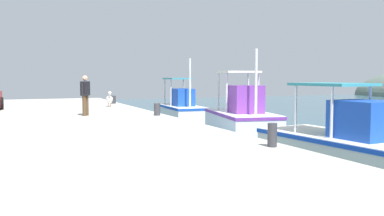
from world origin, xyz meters
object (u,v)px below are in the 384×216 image
(fishing_boat_third, at_px, (346,141))
(mooring_bollard_nearest, at_px, (113,100))
(fishing_boat_second, at_px, (241,118))
(fisherman_standing, at_px, (85,94))
(mooring_bollard_second, at_px, (157,109))
(pelican, at_px, (109,99))
(fishing_boat_nearest, at_px, (180,109))
(mooring_bollard_third, at_px, (272,135))

(fishing_boat_third, distance_m, mooring_bollard_nearest, 15.72)
(fishing_boat_second, distance_m, fishing_boat_third, 5.95)
(fisherman_standing, relative_size, mooring_bollard_second, 3.26)
(pelican, height_order, mooring_bollard_second, pelican)
(fisherman_standing, distance_m, mooring_bollard_second, 2.97)
(fishing_boat_second, bearing_deg, mooring_bollard_nearest, -161.12)
(fishing_boat_third, distance_m, fisherman_standing, 10.16)
(fishing_boat_second, distance_m, fisherman_standing, 6.43)
(fishing_boat_nearest, distance_m, pelican, 3.86)
(fishing_boat_third, bearing_deg, pelican, -163.37)
(fishing_boat_second, relative_size, fisherman_standing, 2.98)
(fishing_boat_nearest, distance_m, fishing_boat_third, 12.32)
(fishing_boat_nearest, height_order, mooring_bollard_third, fishing_boat_nearest)
(fishing_boat_nearest, bearing_deg, fishing_boat_third, 0.61)
(fishing_boat_third, height_order, mooring_bollard_nearest, fishing_boat_third)
(mooring_bollard_nearest, relative_size, mooring_bollard_second, 0.94)
(fishing_boat_nearest, xyz_separation_m, mooring_bollard_second, (5.14, -3.03, 0.43))
(fishing_boat_third, relative_size, fisherman_standing, 3.30)
(mooring_bollard_third, bearing_deg, pelican, -177.03)
(fishing_boat_second, bearing_deg, fishing_boat_nearest, -178.16)
(mooring_bollard_nearest, distance_m, mooring_bollard_second, 8.21)
(pelican, height_order, fisherman_standing, fisherman_standing)
(fishing_boat_nearest, xyz_separation_m, pelican, (-0.69, -3.75, 0.58))
(fishing_boat_second, xyz_separation_m, mooring_bollard_third, (6.98, -3.23, 0.37))
(fishing_boat_nearest, bearing_deg, mooring_bollard_second, -30.49)
(fishing_boat_third, relative_size, mooring_bollard_second, 10.78)
(mooring_bollard_nearest, bearing_deg, mooring_bollard_second, 0.00)
(mooring_bollard_third, bearing_deg, fisherman_standing, -163.76)
(fishing_boat_nearest, relative_size, fisherman_standing, 2.94)
(pelican, xyz_separation_m, mooring_bollard_second, (5.83, 0.73, -0.15))
(fishing_boat_second, xyz_separation_m, pelican, (-7.07, -3.96, 0.50))
(fishing_boat_nearest, distance_m, mooring_bollard_nearest, 4.33)
(fisherman_standing, height_order, mooring_bollard_third, fisherman_standing)
(fishing_boat_nearest, bearing_deg, pelican, -100.40)
(mooring_bollard_nearest, bearing_deg, mooring_bollard_third, -0.00)
(fishing_boat_second, relative_size, mooring_bollard_second, 9.73)
(fishing_boat_nearest, bearing_deg, mooring_bollard_nearest, -135.41)
(fishing_boat_second, xyz_separation_m, mooring_bollard_nearest, (-9.45, -3.23, 0.33))
(fishing_boat_nearest, height_order, mooring_bollard_second, fishing_boat_nearest)
(fishing_boat_third, bearing_deg, mooring_bollard_second, -156.27)
(mooring_bollard_nearest, xyz_separation_m, mooring_bollard_third, (16.43, -0.00, 0.03))
(fishing_boat_second, height_order, mooring_bollard_third, fishing_boat_second)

